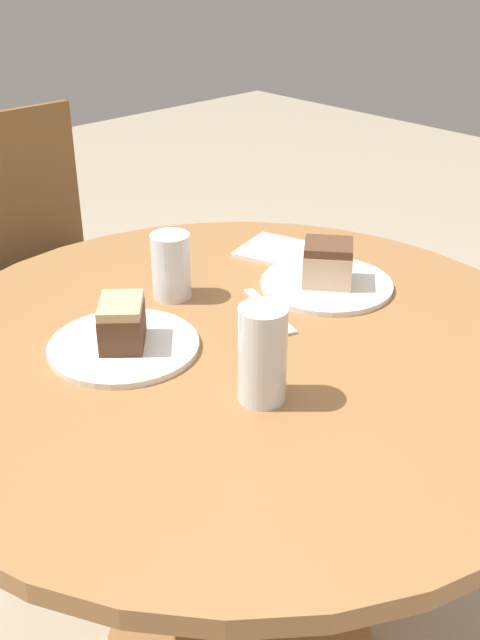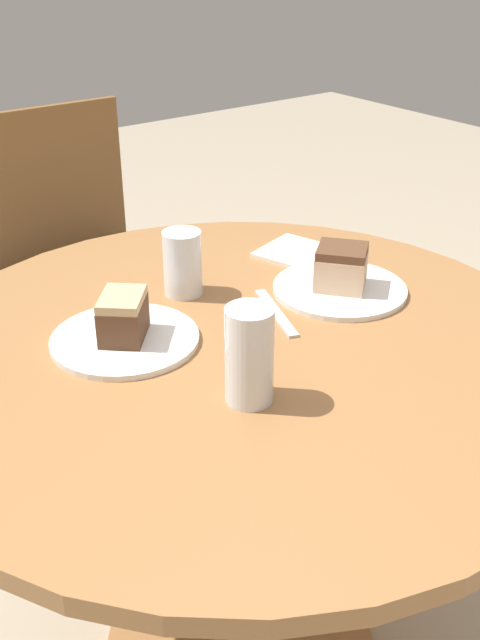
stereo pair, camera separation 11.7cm
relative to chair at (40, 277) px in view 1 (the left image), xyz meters
name	(u,v)px [view 1 (the left image)]	position (x,y,z in m)	size (l,w,h in m)	color
table	(240,433)	(-0.16, -0.95, 0.08)	(1.08, 1.08, 0.73)	#9E6B3D
chair	(40,277)	(0.00, 0.00, 0.00)	(0.48, 0.45, 0.89)	brown
plate_near	(326,284)	(0.10, -0.92, 0.26)	(0.24, 0.24, 0.01)	white
plate_far	(124,346)	(-0.30, -0.84, 0.26)	(0.24, 0.24, 0.01)	white
cake_slice_near	(328,263)	(0.10, -0.92, 0.31)	(0.12, 0.12, 0.08)	beige
cake_slice_far	(122,323)	(-0.30, -0.84, 0.30)	(0.11, 0.11, 0.07)	brown
glass_lemonade	(171,268)	(-0.13, -0.75, 0.31)	(0.07, 0.07, 0.12)	silver
glass_water	(262,360)	(-0.24, -1.09, 0.32)	(0.07, 0.07, 0.14)	silver
napkin_stack	(276,250)	(0.15, -0.74, 0.26)	(0.17, 0.17, 0.01)	silver
fork	(269,311)	(-0.05, -0.91, 0.26)	(0.08, 0.17, 0.00)	silver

